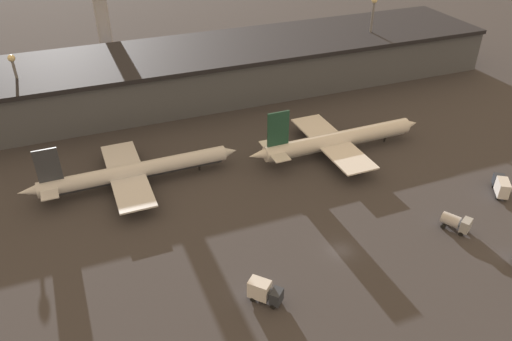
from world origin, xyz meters
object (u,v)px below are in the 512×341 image
Objects in this scene: service_vehicle_1 at (264,291)px; service_vehicle_0 at (456,222)px; airplane_0 at (134,172)px; airplane_1 at (337,140)px; service_vehicle_2 at (501,186)px.

service_vehicle_0 is at bearing 51.10° from service_vehicle_1.
airplane_0 is 1.03× the size of airplane_1.
airplane_0 is 6.95× the size of service_vehicle_2.
airplane_1 is 8.18× the size of service_vehicle_1.
service_vehicle_2 is (23.76, -28.00, -1.20)m from airplane_1.
airplane_1 is 7.89× the size of service_vehicle_0.
airplane_0 is 78.19m from service_vehicle_2.
airplane_0 is 43.63m from service_vehicle_1.
service_vehicle_2 is (16.82, 6.06, 0.32)m from service_vehicle_0.
airplane_1 reaches higher than service_vehicle_2.
airplane_1 is at bearing 161.26° from service_vehicle_0.
airplane_1 is 50.50m from service_vehicle_1.
service_vehicle_0 is 0.85× the size of service_vehicle_2.
airplane_0 is 8.43× the size of service_vehicle_1.
airplane_0 is 47.71m from airplane_1.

